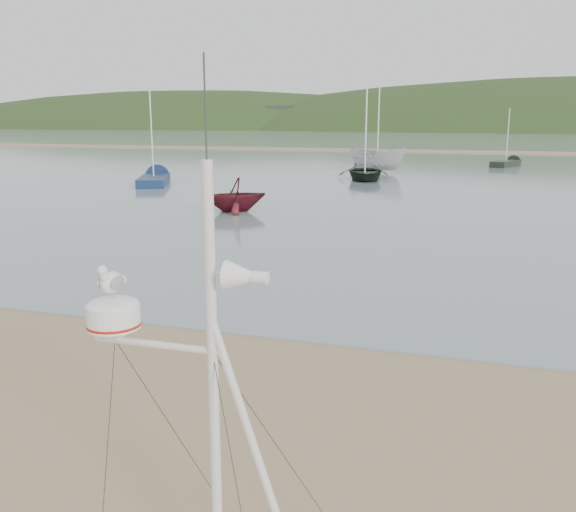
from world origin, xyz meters
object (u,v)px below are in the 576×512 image
(boat_red, at_px, (234,179))
(sailboat_blue_near, at_px, (157,178))
(mast_rig, at_px, (208,467))
(boat_dark, at_px, (366,144))
(sailboat_dark_mid, at_px, (511,163))
(boat_white, at_px, (378,138))

(boat_red, relative_size, sailboat_blue_near, 0.42)
(mast_rig, height_order, boat_dark, boat_dark)
(boat_red, bearing_deg, mast_rig, -15.21)
(sailboat_blue_near, bearing_deg, boat_dark, 21.97)
(boat_red, distance_m, sailboat_dark_mid, 33.62)
(sailboat_dark_mid, bearing_deg, boat_white, -135.40)
(boat_dark, height_order, sailboat_dark_mid, sailboat_dark_mid)
(boat_dark, relative_size, sailboat_blue_near, 0.70)
(boat_white, xyz_separation_m, sailboat_dark_mid, (9.86, 9.73, -2.24))
(boat_red, bearing_deg, boat_dark, 132.23)
(mast_rig, bearing_deg, sailboat_blue_near, 120.13)
(boat_red, xyz_separation_m, sailboat_blue_near, (-9.64, 10.30, -1.14))
(mast_rig, bearing_deg, boat_white, 97.31)
(boat_white, bearing_deg, boat_red, -160.03)
(sailboat_blue_near, bearing_deg, boat_white, 41.95)
(boat_dark, relative_size, sailboat_dark_mid, 0.90)
(mast_rig, bearing_deg, sailboat_dark_mid, 84.99)
(mast_rig, relative_size, boat_dark, 0.97)
(boat_red, bearing_deg, boat_white, 135.71)
(boat_white, bearing_deg, sailboat_blue_near, 159.22)
(boat_red, height_order, sailboat_dark_mid, sailboat_dark_mid)
(boat_red, relative_size, sailboat_dark_mid, 0.54)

